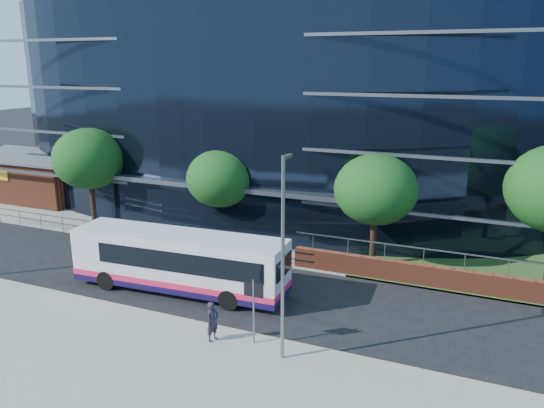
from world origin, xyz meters
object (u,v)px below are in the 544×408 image
at_px(brick_pavilion, 45,177).
at_px(tree_far_b, 220,179).
at_px(street_sign, 254,298).
at_px(tree_far_a, 89,159).
at_px(streetlight_east, 283,254).
at_px(pedestrian, 212,321).
at_px(city_bus, 181,261).
at_px(tree_far_c, 376,190).

distance_m(brick_pavilion, tree_far_b, 19.55).
xyz_separation_m(street_sign, tree_far_a, (-17.50, 10.59, 2.71)).
distance_m(streetlight_east, pedestrian, 4.67).
distance_m(city_bus, pedestrian, 5.70).
bearing_deg(tree_far_c, brick_pavilion, 171.18).
bearing_deg(pedestrian, tree_far_c, -5.43).
xyz_separation_m(brick_pavilion, tree_far_a, (9.00, -4.50, 2.92)).
bearing_deg(pedestrian, city_bus, 60.52).
relative_size(tree_far_b, streetlight_east, 0.76).
xyz_separation_m(tree_far_a, tree_far_b, (10.00, 0.50, -0.65)).
bearing_deg(brick_pavilion, streetlight_east, -29.24).
xyz_separation_m(brick_pavilion, pedestrian, (24.85, -15.58, -0.94)).
bearing_deg(tree_far_c, tree_far_b, 177.14).
bearing_deg(pedestrian, tree_far_b, 41.91).
relative_size(tree_far_b, city_bus, 0.53).
bearing_deg(city_bus, tree_far_b, 100.07).
bearing_deg(street_sign, city_bus, 148.49).
relative_size(street_sign, tree_far_a, 0.40).
height_order(street_sign, city_bus, city_bus).
bearing_deg(pedestrian, street_sign, -58.31).
height_order(street_sign, streetlight_east, streetlight_east).
bearing_deg(brick_pavilion, street_sign, -29.65).
xyz_separation_m(tree_far_c, city_bus, (-8.19, -7.10, -2.93)).
bearing_deg(street_sign, tree_far_c, 76.71).
bearing_deg(streetlight_east, street_sign, 158.64).
height_order(street_sign, pedestrian, street_sign).
distance_m(street_sign, tree_far_b, 13.54).
relative_size(streetlight_east, pedestrian, 4.70).
relative_size(street_sign, city_bus, 0.25).
bearing_deg(streetlight_east, tree_far_c, 84.89).
relative_size(city_bus, pedestrian, 6.65).
bearing_deg(tree_far_a, city_bus, -31.01).
bearing_deg(tree_far_b, pedestrian, -63.21).
distance_m(brick_pavilion, pedestrian, 29.34).
xyz_separation_m(brick_pavilion, streetlight_east, (28.00, -15.67, 2.50)).
bearing_deg(tree_far_a, street_sign, -31.17).
xyz_separation_m(brick_pavilion, tree_far_c, (29.00, -4.50, 2.60)).
xyz_separation_m(street_sign, tree_far_c, (2.50, 10.59, 2.39)).
relative_size(tree_far_b, tree_far_c, 0.93).
relative_size(tree_far_a, city_bus, 0.62).
bearing_deg(streetlight_east, tree_far_b, 127.63).
bearing_deg(brick_pavilion, pedestrian, -32.08).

